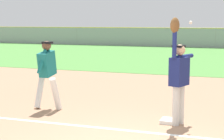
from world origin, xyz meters
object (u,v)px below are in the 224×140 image
(parked_car_white, at_px, (160,37))
(parked_car_tan, at_px, (217,38))
(first_base, at_px, (170,121))
(baseball, at_px, (191,23))
(fielder, at_px, (179,73))
(runner, at_px, (47,70))

(parked_car_white, relative_size, parked_car_tan, 0.99)
(first_base, relative_size, baseball, 5.14)
(first_base, bearing_deg, parked_car_white, 102.42)
(fielder, distance_m, parked_car_tan, 28.01)
(baseball, bearing_deg, parked_car_white, 103.21)
(baseball, height_order, parked_car_tan, baseball)
(first_base, xyz_separation_m, fielder, (0.18, -0.07, 1.08))
(first_base, relative_size, fielder, 0.17)
(parked_car_white, height_order, parked_car_tan, same)
(fielder, xyz_separation_m, baseball, (0.19, 0.23, 1.05))
(runner, xyz_separation_m, baseball, (3.50, -0.07, 1.18))
(fielder, height_order, runner, fielder)
(runner, relative_size, baseball, 23.24)
(fielder, bearing_deg, baseball, -108.35)
(parked_car_white, xyz_separation_m, parked_car_tan, (5.51, -0.13, 0.00))
(baseball, xyz_separation_m, parked_car_white, (-6.55, 27.90, -1.50))
(parked_car_white, bearing_deg, fielder, -82.48)
(fielder, xyz_separation_m, parked_car_tan, (-0.85, 28.00, -0.45))
(first_base, xyz_separation_m, baseball, (0.37, 0.16, 2.13))
(parked_car_tan, bearing_deg, first_base, -94.90)
(first_base, xyz_separation_m, runner, (-3.14, 0.22, 0.96))
(baseball, xyz_separation_m, parked_car_tan, (-1.04, 27.77, -1.50))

